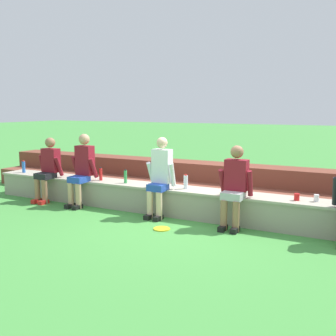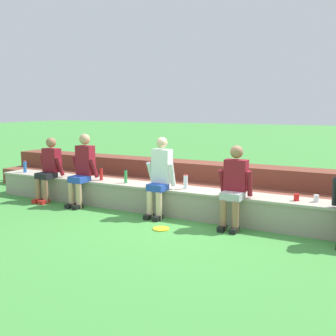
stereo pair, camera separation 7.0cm
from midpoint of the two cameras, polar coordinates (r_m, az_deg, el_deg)
The scene contains 14 objects.
ground_plane at distance 6.91m, azimuth 3.18°, elevation -7.51°, with size 80.00×80.00×0.00m, color #428E3D.
stone_seating_wall at distance 7.08m, azimuth 4.11°, elevation -4.92°, with size 9.04×0.58×0.49m.
brick_bleachers at distance 8.26m, azimuth 7.81°, elevation -2.64°, with size 11.27×1.23×0.76m.
person_far_left at distance 8.54m, azimuth -16.49°, elevation 0.06°, with size 0.54×0.57×1.31m.
person_left_of_center at distance 7.97m, azimuth -11.91°, elevation 0.00°, with size 0.52×0.59×1.41m.
person_center at distance 6.99m, azimuth -0.89°, elevation -1.08°, with size 0.51×0.54×1.41m.
person_right_of_center at distance 6.42m, azimuth 9.77°, elevation -2.40°, with size 0.54×0.54×1.33m.
water_bottle_mid_left at distance 7.98m, azimuth -9.30°, elevation -0.86°, with size 0.06×0.06×0.26m.
water_bottle_near_left at distance 9.38m, azimuth -19.62°, elevation 0.19°, with size 0.07×0.07×0.27m.
water_bottle_near_right at distance 7.05m, azimuth 2.82°, elevation -2.00°, with size 0.07×0.07×0.26m.
water_bottle_mid_right at distance 7.63m, azimuth -5.82°, elevation -1.22°, with size 0.06×0.06×0.26m.
plastic_cup_left_end at distance 6.51m, azimuth 20.75°, elevation -4.09°, with size 0.08×0.08×0.11m, color white.
plastic_cup_middle at distance 6.49m, azimuth 18.23°, elevation -4.00°, with size 0.08×0.08×0.11m, color red.
frisbee at distance 6.41m, azimuth -0.68°, elevation -8.69°, with size 0.27×0.27×0.02m, color yellow.
Camera 2 is at (2.80, -6.01, 1.92)m, focal length 42.55 mm.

